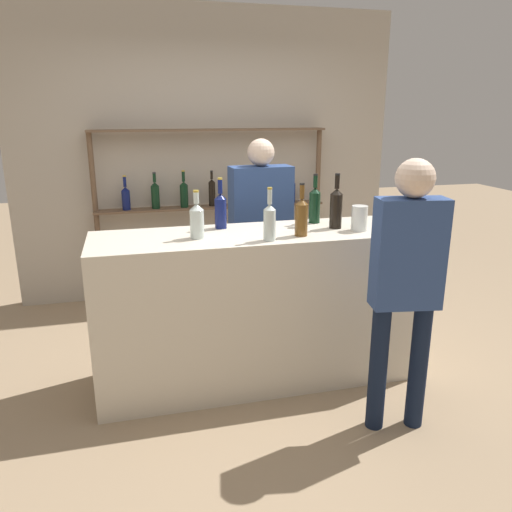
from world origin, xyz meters
TOP-DOWN VIEW (x-y plane):
  - ground_plane at (0.00, 0.00)m, footprint 16.00×16.00m
  - bar_counter at (0.00, 0.00)m, footprint 2.16×0.64m
  - back_wall at (0.00, 1.92)m, footprint 3.76×0.12m
  - back_shelf at (-0.01, 1.74)m, footprint 2.27×0.18m
  - counter_bottle_0 at (0.48, 0.20)m, footprint 0.08×0.08m
  - counter_bottle_1 at (0.56, 0.00)m, footprint 0.08×0.08m
  - counter_bottle_2 at (-0.20, 0.19)m, footprint 0.08×0.08m
  - counter_bottle_3 at (0.26, -0.15)m, footprint 0.08×0.08m
  - counter_bottle_4 at (-0.39, -0.04)m, footprint 0.09×0.09m
  - counter_bottle_5 at (0.03, -0.21)m, footprint 0.08×0.08m
  - wine_glass at (0.34, 0.09)m, footprint 0.07×0.07m
  - cork_jar at (0.69, -0.11)m, footprint 0.11×0.11m
  - server_behind_counter at (0.23, 0.74)m, footprint 0.50×0.24m
  - customer_right at (0.67, -0.77)m, footprint 0.40×0.23m

SIDE VIEW (x-z plane):
  - ground_plane at x=0.00m, z-range 0.00..0.00m
  - bar_counter at x=0.00m, z-range 0.00..1.06m
  - server_behind_counter at x=0.23m, z-range 0.13..1.76m
  - customer_right at x=0.67m, z-range 0.16..1.76m
  - back_shelf at x=-0.01m, z-range 0.28..1.95m
  - cork_jar at x=0.69m, z-range 1.06..1.23m
  - wine_glass at x=0.34m, z-range 1.10..1.26m
  - counter_bottle_4 at x=-0.39m, z-range 1.03..1.34m
  - counter_bottle_5 at x=0.03m, z-range 1.02..1.36m
  - counter_bottle_2 at x=-0.20m, z-range 1.02..1.37m
  - counter_bottle_3 at x=0.26m, z-range 1.03..1.37m
  - counter_bottle_0 at x=0.48m, z-range 1.03..1.38m
  - counter_bottle_1 at x=0.56m, z-range 1.02..1.40m
  - back_wall at x=0.00m, z-range 0.00..2.80m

